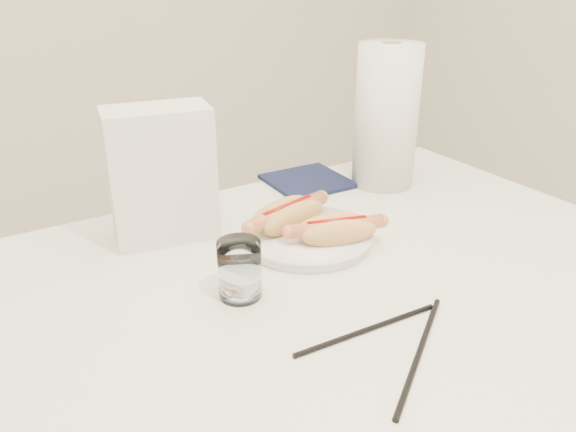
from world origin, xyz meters
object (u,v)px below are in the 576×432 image
plate (307,238)px  water_glass (240,269)px  table (310,314)px  hotdog_right (336,230)px  paper_towel_roll (386,116)px  hotdog_left (287,216)px  napkin_box (161,175)px

plate → water_glass: (-0.17, -0.09, 0.03)m
table → water_glass: size_ratio=13.98×
table → plate: bearing=59.4°
hotdog_right → paper_towel_roll: 0.35m
water_glass → hotdog_left: bearing=38.6°
napkin_box → paper_towel_roll: (0.48, -0.00, 0.03)m
table → paper_towel_roll: size_ratio=4.14×
water_glass → napkin_box: 0.25m
napkin_box → table: bearing=-53.2°
water_glass → table: bearing=-10.5°
plate → napkin_box: 0.27m
hotdog_left → hotdog_right: bearing=-78.5°
paper_towel_roll → napkin_box: bearing=179.9°
hotdog_left → water_glass: 0.20m
napkin_box → paper_towel_roll: bearing=10.3°
plate → paper_towel_roll: bearing=27.3°
table → napkin_box: napkin_box is taller
hotdog_left → paper_towel_roll: 0.34m
table → napkin_box: 0.34m
table → plate: (0.06, 0.11, 0.07)m
plate → paper_towel_roll: size_ratio=0.74×
plate → hotdog_left: 0.05m
water_glass → napkin_box: napkin_box is taller
water_glass → paper_towel_roll: 0.53m
water_glass → paper_towel_roll: paper_towel_roll is taller
table → hotdog_left: 0.18m
hotdog_left → hotdog_right: size_ratio=1.11×
water_glass → napkin_box: bearing=94.9°
water_glass → hotdog_right: bearing=11.2°
hotdog_right → water_glass: water_glass is taller
table → water_glass: 0.15m
plate → water_glass: 0.20m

